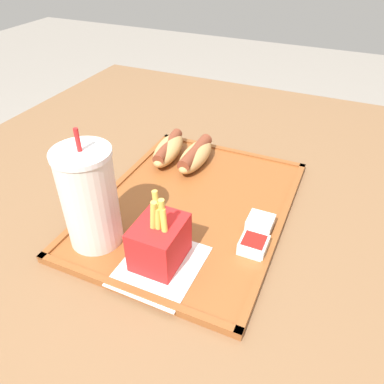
{
  "coord_description": "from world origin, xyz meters",
  "views": [
    {
      "loc": [
        -0.47,
        -0.26,
        1.18
      ],
      "look_at": [
        0.03,
        -0.03,
        0.77
      ],
      "focal_mm": 35.0,
      "sensor_mm": 36.0,
      "label": 1
    }
  ],
  "objects_px": {
    "sauce_cup_ketchup": "(254,245)",
    "hot_dog_near": "(195,155)",
    "hot_dog_far": "(168,149)",
    "sauce_cup_mayo": "(260,223)",
    "soda_cup": "(90,198)",
    "fries_carton": "(160,241)"
  },
  "relations": [
    {
      "from": "sauce_cup_ketchup",
      "to": "hot_dog_near",
      "type": "bearing_deg",
      "value": 43.52
    },
    {
      "from": "hot_dog_far",
      "to": "sauce_cup_mayo",
      "type": "height_order",
      "value": "hot_dog_far"
    },
    {
      "from": "soda_cup",
      "to": "hot_dog_far",
      "type": "height_order",
      "value": "soda_cup"
    },
    {
      "from": "soda_cup",
      "to": "fries_carton",
      "type": "distance_m",
      "value": 0.13
    },
    {
      "from": "hot_dog_near",
      "to": "sauce_cup_mayo",
      "type": "relative_size",
      "value": 3.16
    },
    {
      "from": "soda_cup",
      "to": "hot_dog_near",
      "type": "xyz_separation_m",
      "value": [
        0.28,
        -0.06,
        -0.06
      ]
    },
    {
      "from": "fries_carton",
      "to": "soda_cup",
      "type": "bearing_deg",
      "value": 90.14
    },
    {
      "from": "hot_dog_near",
      "to": "soda_cup",
      "type": "bearing_deg",
      "value": 168.35
    },
    {
      "from": "hot_dog_near",
      "to": "fries_carton",
      "type": "relative_size",
      "value": 1.1
    },
    {
      "from": "hot_dog_near",
      "to": "sauce_cup_ketchup",
      "type": "xyz_separation_m",
      "value": [
        -0.2,
        -0.19,
        -0.01
      ]
    },
    {
      "from": "soda_cup",
      "to": "sauce_cup_ketchup",
      "type": "xyz_separation_m",
      "value": [
        0.08,
        -0.25,
        -0.07
      ]
    },
    {
      "from": "fries_carton",
      "to": "sauce_cup_mayo",
      "type": "xyz_separation_m",
      "value": [
        0.14,
        -0.12,
        -0.03
      ]
    },
    {
      "from": "soda_cup",
      "to": "sauce_cup_mayo",
      "type": "distance_m",
      "value": 0.29
    },
    {
      "from": "hot_dog_far",
      "to": "sauce_cup_mayo",
      "type": "distance_m",
      "value": 0.29
    },
    {
      "from": "hot_dog_near",
      "to": "fries_carton",
      "type": "xyz_separation_m",
      "value": [
        -0.28,
        -0.06,
        0.02
      ]
    },
    {
      "from": "soda_cup",
      "to": "fries_carton",
      "type": "bearing_deg",
      "value": -89.86
    },
    {
      "from": "sauce_cup_mayo",
      "to": "sauce_cup_ketchup",
      "type": "xyz_separation_m",
      "value": [
        -0.06,
        -0.0,
        0.0
      ]
    },
    {
      "from": "fries_carton",
      "to": "sauce_cup_ketchup",
      "type": "xyz_separation_m",
      "value": [
        0.08,
        -0.13,
        -0.03
      ]
    },
    {
      "from": "sauce_cup_ketchup",
      "to": "fries_carton",
      "type": "bearing_deg",
      "value": 122.07
    },
    {
      "from": "fries_carton",
      "to": "hot_dog_far",
      "type": "bearing_deg",
      "value": 24.6
    },
    {
      "from": "hot_dog_far",
      "to": "fries_carton",
      "type": "height_order",
      "value": "fries_carton"
    },
    {
      "from": "soda_cup",
      "to": "hot_dog_far",
      "type": "distance_m",
      "value": 0.28
    }
  ]
}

